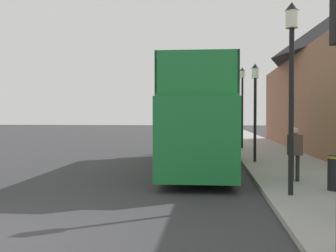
{
  "coord_description": "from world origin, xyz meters",
  "views": [
    {
      "loc": [
        3.99,
        -6.57,
        2.18
      ],
      "look_at": [
        2.38,
        8.43,
        1.82
      ],
      "focal_mm": 42.0,
      "sensor_mm": 36.0,
      "label": 1
    }
  ],
  "objects_px": {
    "parked_car_ahead_of_bus": "(215,140)",
    "lamp_post_nearest": "(292,63)",
    "lamp_post_second": "(255,94)",
    "pedestrian_third": "(295,149)",
    "litter_bin": "(336,172)",
    "lamp_post_third": "(242,93)",
    "tour_bus": "(198,125)"
  },
  "relations": [
    {
      "from": "pedestrian_third",
      "to": "parked_car_ahead_of_bus",
      "type": "bearing_deg",
      "value": 100.4
    },
    {
      "from": "parked_car_ahead_of_bus",
      "to": "lamp_post_second",
      "type": "xyz_separation_m",
      "value": [
        1.7,
        -7.36,
        2.56
      ]
    },
    {
      "from": "pedestrian_third",
      "to": "lamp_post_third",
      "type": "relative_size",
      "value": 0.33
    },
    {
      "from": "parked_car_ahead_of_bus",
      "to": "lamp_post_third",
      "type": "distance_m",
      "value": 3.5
    },
    {
      "from": "pedestrian_third",
      "to": "litter_bin",
      "type": "relative_size",
      "value": 1.77
    },
    {
      "from": "lamp_post_second",
      "to": "pedestrian_third",
      "type": "bearing_deg",
      "value": -83.19
    },
    {
      "from": "parked_car_ahead_of_bus",
      "to": "pedestrian_third",
      "type": "xyz_separation_m",
      "value": [
        2.34,
        -12.72,
        0.5
      ]
    },
    {
      "from": "lamp_post_second",
      "to": "litter_bin",
      "type": "distance_m",
      "value": 7.46
    },
    {
      "from": "pedestrian_third",
      "to": "lamp_post_second",
      "type": "distance_m",
      "value": 5.78
    },
    {
      "from": "lamp_post_second",
      "to": "lamp_post_third",
      "type": "relative_size",
      "value": 0.85
    },
    {
      "from": "tour_bus",
      "to": "lamp_post_second",
      "type": "bearing_deg",
      "value": 27.31
    },
    {
      "from": "pedestrian_third",
      "to": "lamp_post_second",
      "type": "xyz_separation_m",
      "value": [
        -0.64,
        5.36,
        2.06
      ]
    },
    {
      "from": "tour_bus",
      "to": "lamp_post_nearest",
      "type": "relative_size",
      "value": 2.28
    },
    {
      "from": "lamp_post_nearest",
      "to": "lamp_post_second",
      "type": "height_order",
      "value": "lamp_post_nearest"
    },
    {
      "from": "tour_bus",
      "to": "lamp_post_second",
      "type": "height_order",
      "value": "lamp_post_second"
    },
    {
      "from": "pedestrian_third",
      "to": "lamp_post_third",
      "type": "distance_m",
      "value": 13.23
    },
    {
      "from": "parked_car_ahead_of_bus",
      "to": "lamp_post_nearest",
      "type": "distance_m",
      "value": 15.35
    },
    {
      "from": "parked_car_ahead_of_bus",
      "to": "lamp_post_nearest",
      "type": "xyz_separation_m",
      "value": [
        1.77,
        -14.97,
        2.9
      ]
    },
    {
      "from": "tour_bus",
      "to": "lamp_post_second",
      "type": "relative_size",
      "value": 2.57
    },
    {
      "from": "parked_car_ahead_of_bus",
      "to": "lamp_post_nearest",
      "type": "height_order",
      "value": "lamp_post_nearest"
    },
    {
      "from": "pedestrian_third",
      "to": "litter_bin",
      "type": "distance_m",
      "value": 1.77
    },
    {
      "from": "tour_bus",
      "to": "parked_car_ahead_of_bus",
      "type": "relative_size",
      "value": 2.53
    },
    {
      "from": "parked_car_ahead_of_bus",
      "to": "lamp_post_second",
      "type": "bearing_deg",
      "value": -78.17
    },
    {
      "from": "tour_bus",
      "to": "pedestrian_third",
      "type": "bearing_deg",
      "value": -52.81
    },
    {
      "from": "litter_bin",
      "to": "lamp_post_third",
      "type": "bearing_deg",
      "value": 95.52
    },
    {
      "from": "parked_car_ahead_of_bus",
      "to": "lamp_post_third",
      "type": "xyz_separation_m",
      "value": [
        1.73,
        0.25,
        3.03
      ]
    },
    {
      "from": "tour_bus",
      "to": "pedestrian_third",
      "type": "height_order",
      "value": "tour_bus"
    },
    {
      "from": "pedestrian_third",
      "to": "litter_bin",
      "type": "xyz_separation_m",
      "value": [
        0.8,
        -1.49,
        -0.51
      ]
    },
    {
      "from": "lamp_post_second",
      "to": "litter_bin",
      "type": "height_order",
      "value": "lamp_post_second"
    },
    {
      "from": "litter_bin",
      "to": "lamp_post_second",
      "type": "bearing_deg",
      "value": 101.84
    },
    {
      "from": "lamp_post_nearest",
      "to": "litter_bin",
      "type": "xyz_separation_m",
      "value": [
        1.37,
        0.76,
        -2.92
      ]
    },
    {
      "from": "pedestrian_third",
      "to": "lamp_post_second",
      "type": "bearing_deg",
      "value": 96.81
    }
  ]
}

